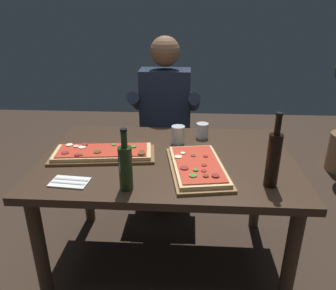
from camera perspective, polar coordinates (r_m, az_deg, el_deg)
name	(u,v)px	position (r m, az deg, el deg)	size (l,w,h in m)	color
ground_plane	(168,259)	(2.26, -0.08, -19.31)	(6.40, 6.40, 0.00)	#38281E
dining_table	(167,172)	(1.89, -0.09, -4.66)	(1.40, 0.96, 0.74)	#3D2B1E
pizza_rectangular_front	(103,153)	(1.87, -11.26, -1.42)	(0.60, 0.30, 0.05)	brown
pizza_rectangular_left	(197,167)	(1.70, 5.15, -3.76)	(0.35, 0.54, 0.05)	olive
wine_bottle_dark	(273,158)	(1.57, 17.89, -2.18)	(0.06, 0.06, 0.36)	black
oil_bottle_amber	(126,166)	(1.49, -7.41, -3.67)	(0.06, 0.06, 0.30)	#233819
tumbler_near_camera	(178,135)	(2.01, 1.77, 1.81)	(0.08, 0.08, 0.11)	silver
tumbler_far_side	(202,131)	(2.11, 5.99, 2.53)	(0.08, 0.08, 0.09)	silver
napkin_cutlery_set	(70,182)	(1.65, -16.75, -6.22)	(0.19, 0.13, 0.01)	white
diner_chair	(166,141)	(2.73, -0.35, 0.74)	(0.44, 0.44, 0.87)	black
seated_diner	(165,116)	(2.53, -0.55, 5.09)	(0.53, 0.41, 1.33)	#23232D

